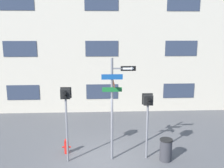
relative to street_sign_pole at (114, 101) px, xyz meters
name	(u,v)px	position (x,y,z in m)	size (l,w,h in m)	color
ground_plane	(104,162)	(-0.38, -0.26, -2.40)	(60.00, 60.00, 0.00)	#515154
building_facade	(101,3)	(-0.38, 6.25, 4.19)	(24.00, 0.63, 13.18)	beige
street_sign_pole	(114,101)	(0.00, 0.00, 0.00)	(1.27, 0.94, 4.00)	slate
pedestrian_signal_left	(66,105)	(-1.79, -0.09, -0.10)	(0.41, 0.40, 2.92)	slate
pedestrian_signal_right	(148,108)	(1.30, 0.02, -0.32)	(0.41, 0.40, 2.62)	slate
fire_hydrant	(67,146)	(-1.92, 0.57, -2.09)	(0.35, 0.19, 0.64)	red
trash_bin	(166,150)	(2.01, -0.20, -1.96)	(0.50, 0.50, 0.88)	#333338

